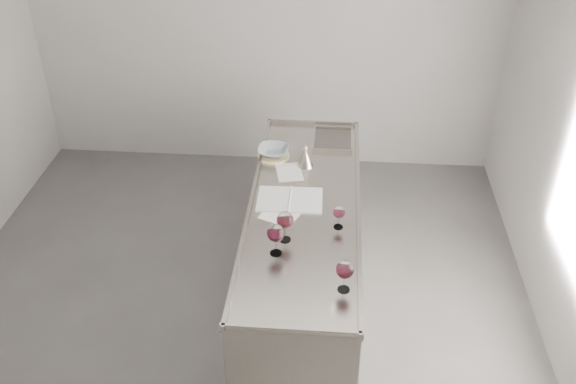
# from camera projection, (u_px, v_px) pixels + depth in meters

# --- Properties ---
(room_shell) EXTENTS (4.54, 5.04, 2.84)m
(room_shell) POSITION_uv_depth(u_px,v_px,m) (221.00, 167.00, 3.92)
(room_shell) COLOR #4D4B49
(room_shell) RESTS_ON ground
(counter) EXTENTS (0.77, 2.42, 0.97)m
(counter) POSITION_uv_depth(u_px,v_px,m) (303.00, 258.00, 4.65)
(counter) COLOR gray
(counter) RESTS_ON ground
(wine_glass_left) EXTENTS (0.11, 0.11, 0.21)m
(wine_glass_left) POSITION_uv_depth(u_px,v_px,m) (285.00, 221.00, 3.99)
(wine_glass_left) COLOR white
(wine_glass_left) RESTS_ON counter
(wine_glass_middle) EXTENTS (0.11, 0.11, 0.21)m
(wine_glass_middle) POSITION_uv_depth(u_px,v_px,m) (276.00, 234.00, 3.87)
(wine_glass_middle) COLOR white
(wine_glass_middle) RESTS_ON counter
(wine_glass_right) EXTENTS (0.10, 0.10, 0.21)m
(wine_glass_right) POSITION_uv_depth(u_px,v_px,m) (345.00, 270.00, 3.60)
(wine_glass_right) COLOR white
(wine_glass_right) RESTS_ON counter
(wine_glass_small) EXTENTS (0.08, 0.08, 0.16)m
(wine_glass_small) POSITION_uv_depth(u_px,v_px,m) (339.00, 213.00, 4.12)
(wine_glass_small) COLOR white
(wine_glass_small) RESTS_ON counter
(notebook) EXTENTS (0.45, 0.32, 0.02)m
(notebook) POSITION_uv_depth(u_px,v_px,m) (290.00, 200.00, 4.43)
(notebook) COLOR white
(notebook) RESTS_ON counter
(loose_paper_top) EXTENTS (0.24, 0.30, 0.00)m
(loose_paper_top) POSITION_uv_depth(u_px,v_px,m) (289.00, 172.00, 4.75)
(loose_paper_top) COLOR silver
(loose_paper_top) RESTS_ON counter
(loose_paper_under) EXTENTS (0.35, 0.40, 0.00)m
(loose_paper_under) POSITION_uv_depth(u_px,v_px,m) (285.00, 210.00, 4.34)
(loose_paper_under) COLOR white
(loose_paper_under) RESTS_ON counter
(trivet) EXTENTS (0.32, 0.32, 0.02)m
(trivet) POSITION_uv_depth(u_px,v_px,m) (273.00, 155.00, 4.93)
(trivet) COLOR beige
(trivet) RESTS_ON counter
(ceramic_bowl) EXTENTS (0.25, 0.25, 0.06)m
(ceramic_bowl) POSITION_uv_depth(u_px,v_px,m) (273.00, 151.00, 4.91)
(ceramic_bowl) COLOR #87969D
(ceramic_bowl) RESTS_ON trivet
(wine_funnel) EXTENTS (0.13, 0.13, 0.19)m
(wine_funnel) POSITION_uv_depth(u_px,v_px,m) (305.00, 159.00, 4.79)
(wine_funnel) COLOR #A39D92
(wine_funnel) RESTS_ON counter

